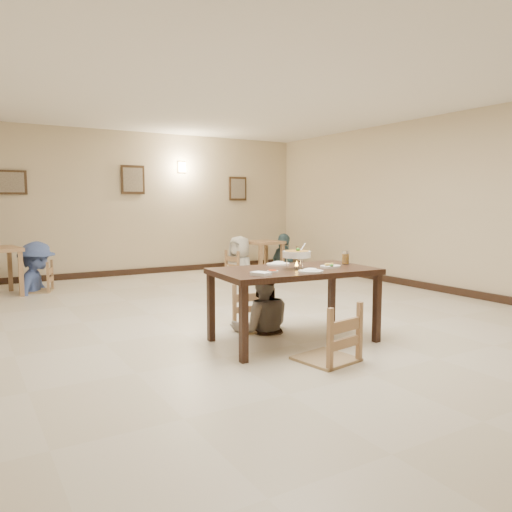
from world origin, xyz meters
TOP-DOWN VIEW (x-y plane):
  - floor at (0.00, 0.00)m, footprint 10.00×10.00m
  - ceiling at (0.00, 0.00)m, footprint 10.00×10.00m
  - wall_back at (0.00, 5.00)m, footprint 10.00×0.00m
  - wall_right at (4.00, 0.00)m, footprint 0.00×10.00m
  - baseboard_back at (0.00, 4.97)m, footprint 8.00×0.06m
  - baseboard_right at (3.97, 0.00)m, footprint 0.06×10.00m
  - picture_a at (-2.20, 4.96)m, footprint 0.55×0.04m
  - picture_b at (0.10, 4.96)m, footprint 0.50×0.04m
  - picture_c at (2.60, 4.96)m, footprint 0.45×0.04m
  - wall_sconce at (1.20, 4.96)m, footprint 0.16×0.05m
  - main_table at (0.03, -0.98)m, footprint 1.80×1.10m
  - chair_far at (-0.04, -0.29)m, footprint 0.46×0.46m
  - chair_near at (-0.08, -1.69)m, footprint 0.51×0.51m
  - main_diner at (-0.02, -0.40)m, footprint 0.92×0.82m
  - curry_warmer at (0.04, -1.03)m, footprint 0.34×0.30m
  - rice_plate_far at (0.05, -0.64)m, footprint 0.28×0.28m
  - rice_plate_near at (0.02, -1.31)m, footprint 0.26×0.26m
  - fried_plate at (0.44, -1.11)m, footprint 0.24×0.24m
  - chili_dish at (-0.32, -1.11)m, footprint 0.11×0.11m
  - napkin_cutlery at (-0.54, -1.23)m, footprint 0.22×0.29m
  - drink_glass at (0.77, -0.97)m, footprint 0.08×0.08m
  - bg_table_right at (2.56, 3.74)m, footprint 0.76×0.76m
  - bg_chair_lr at (-1.97, 3.81)m, footprint 0.46×0.46m
  - bg_chair_rl at (2.00, 3.80)m, footprint 0.47×0.47m
  - bg_chair_rr at (3.12, 3.79)m, footprint 0.49×0.49m
  - bg_diner_b at (-1.97, 3.81)m, footprint 1.08×1.29m
  - bg_diner_c at (2.00, 3.80)m, footprint 0.68×0.90m
  - bg_diner_d at (3.12, 3.79)m, footprint 0.50×1.02m

SIDE VIEW (x-z plane):
  - floor at x=0.00m, z-range 0.00..0.00m
  - baseboard_back at x=0.00m, z-range 0.00..0.12m
  - baseboard_right at x=3.97m, z-range 0.00..0.12m
  - chair_far at x=-0.04m, z-range 0.00..0.98m
  - bg_chair_lr at x=-1.97m, z-range 0.00..0.98m
  - bg_chair_rl at x=2.00m, z-range 0.00..0.99m
  - bg_chair_rr at x=3.12m, z-range 0.00..1.05m
  - chair_near at x=-0.08m, z-range 0.00..1.09m
  - bg_table_right at x=2.56m, z-range 0.22..0.92m
  - main_table at x=0.03m, z-range 0.32..1.13m
  - main_diner at x=-0.02m, z-range 0.00..1.56m
  - chili_dish at x=-0.32m, z-range 0.81..0.83m
  - bg_diner_c at x=2.00m, z-range 0.00..1.65m
  - rice_plate_near at x=0.02m, z-range 0.79..0.85m
  - rice_plate_far at x=0.05m, z-range 0.79..0.86m
  - napkin_cutlery at x=-0.54m, z-range 0.81..0.84m
  - fried_plate at x=0.44m, z-range 0.80..0.85m
  - bg_diner_d at x=3.12m, z-range 0.00..1.69m
  - bg_diner_b at x=-1.97m, z-range 0.00..1.73m
  - drink_glass at x=0.77m, z-range 0.80..0.96m
  - curry_warmer at x=0.04m, z-range 0.83..1.10m
  - wall_back at x=0.00m, z-range -3.50..6.50m
  - wall_right at x=4.00m, z-range -3.50..6.50m
  - picture_c at x=2.60m, z-range 1.57..2.12m
  - picture_a at x=-2.20m, z-range 1.67..2.12m
  - picture_b at x=0.10m, z-range 1.70..2.30m
  - wall_sconce at x=1.20m, z-range 2.19..2.41m
  - ceiling at x=0.00m, z-range 3.00..3.00m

